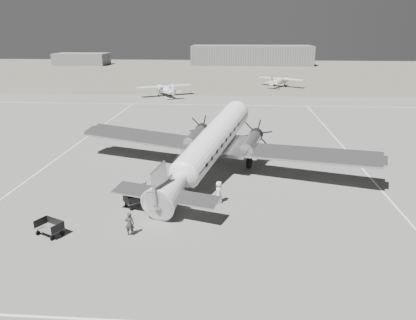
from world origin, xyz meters
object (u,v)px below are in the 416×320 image
at_px(ground_crew, 130,224).
at_px(dc3_airliner, 210,147).
at_px(baggage_cart_far, 49,228).
at_px(shed_secondary, 82,59).
at_px(light_plane_left, 165,90).
at_px(baggage_cart_near, 137,200).
at_px(ramp_agent, 145,190).
at_px(passenger, 219,192).
at_px(light_plane_right, 280,82).
at_px(hangar_main, 251,55).

bearing_deg(ground_crew, dc3_airliner, -118.19).
bearing_deg(dc3_airliner, baggage_cart_far, -111.98).
relative_size(shed_secondary, dc3_airliner, 0.63).
height_order(light_plane_left, baggage_cart_near, light_plane_left).
distance_m(ramp_agent, passenger, 5.66).
relative_size(light_plane_left, ramp_agent, 7.04).
bearing_deg(light_plane_right, dc3_airliner, -70.43).
height_order(light_plane_right, baggage_cart_near, light_plane_right).
bearing_deg(light_plane_left, hangar_main, 46.02).
bearing_deg(light_plane_left, passenger, -105.09).
bearing_deg(passenger, hangar_main, -1.01).
bearing_deg(light_plane_right, baggage_cart_near, -73.48).
distance_m(hangar_main, light_plane_left, 74.02).
distance_m(baggage_cart_near, ramp_agent, 1.35).
distance_m(shed_secondary, baggage_cart_near, 126.14).
xyz_separation_m(shed_secondary, light_plane_right, (64.55, -52.06, -0.90)).
distance_m(hangar_main, baggage_cart_near, 122.37).
relative_size(hangar_main, ground_crew, 26.60).
relative_size(light_plane_right, ground_crew, 6.73).
height_order(dc3_airliner, ground_crew, dc3_airliner).
bearing_deg(shed_secondary, ground_crew, -68.20).
bearing_deg(passenger, light_plane_left, 16.20).
bearing_deg(ramp_agent, dc3_airliner, -43.81).
xyz_separation_m(ramp_agent, passenger, (5.66, -0.19, 0.08)).
bearing_deg(baggage_cart_near, dc3_airliner, 13.57).
height_order(hangar_main, passenger, hangar_main).
xyz_separation_m(dc3_airliner, passenger, (1.08, -5.60, -1.88)).
distance_m(light_plane_left, baggage_cart_near, 50.54).
height_order(hangar_main, baggage_cart_near, hangar_main).
bearing_deg(passenger, light_plane_right, -7.64).
bearing_deg(ground_crew, baggage_cart_near, -88.53).
bearing_deg(light_plane_left, ramp_agent, -111.41).
relative_size(dc3_airliner, passenger, 16.77).
xyz_separation_m(baggage_cart_far, ramp_agent, (4.88, 6.01, 0.28)).
bearing_deg(baggage_cart_far, baggage_cart_near, 72.87).
xyz_separation_m(light_plane_left, ramp_agent, (6.84, -48.87, -0.36)).
bearing_deg(passenger, ramp_agent, 90.02).
bearing_deg(ramp_agent, shed_secondary, 19.07).
bearing_deg(ramp_agent, passenger, -95.47).
xyz_separation_m(light_plane_left, passenger, (12.50, -49.05, -0.28)).
distance_m(light_plane_right, baggage_cart_near, 66.80).
bearing_deg(baggage_cart_near, light_plane_left, 57.62).
height_order(light_plane_left, passenger, light_plane_left).
height_order(baggage_cart_far, passenger, passenger).
relative_size(ground_crew, ramp_agent, 1.02).
distance_m(dc3_airliner, ramp_agent, 7.36).
height_order(baggage_cart_near, ramp_agent, ramp_agent).
bearing_deg(passenger, ground_crew, 136.96).
distance_m(hangar_main, passenger, 120.83).
xyz_separation_m(shed_secondary, dc3_airliner, (52.78, -110.05, 0.74)).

